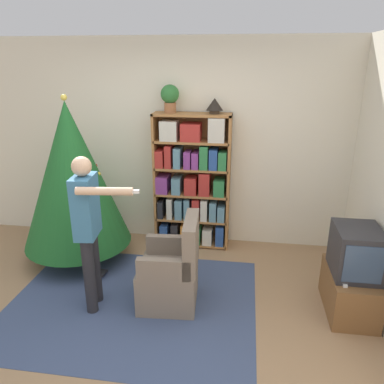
{
  "coord_description": "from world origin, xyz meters",
  "views": [
    {
      "loc": [
        0.88,
        -2.67,
        2.32
      ],
      "look_at": [
        0.35,
        0.88,
        1.05
      ],
      "focal_mm": 35.0,
      "sensor_mm": 36.0,
      "label": 1
    }
  ],
  "objects_px": {
    "bookshelf": "(193,182)",
    "television": "(356,251)",
    "potted_plant": "(170,97)",
    "table_lamp": "(215,105)",
    "armchair": "(172,274)",
    "christmas_tree": "(72,176)",
    "standing_person": "(88,223)"
  },
  "relations": [
    {
      "from": "armchair",
      "to": "table_lamp",
      "type": "height_order",
      "value": "table_lamp"
    },
    {
      "from": "table_lamp",
      "to": "potted_plant",
      "type": "bearing_deg",
      "value": 180.0
    },
    {
      "from": "christmas_tree",
      "to": "potted_plant",
      "type": "distance_m",
      "value": 1.47
    },
    {
      "from": "bookshelf",
      "to": "television",
      "type": "height_order",
      "value": "bookshelf"
    },
    {
      "from": "bookshelf",
      "to": "potted_plant",
      "type": "distance_m",
      "value": 1.08
    },
    {
      "from": "television",
      "to": "potted_plant",
      "type": "bearing_deg",
      "value": 148.87
    },
    {
      "from": "television",
      "to": "standing_person",
      "type": "height_order",
      "value": "standing_person"
    },
    {
      "from": "television",
      "to": "table_lamp",
      "type": "bearing_deg",
      "value": 140.44
    },
    {
      "from": "bookshelf",
      "to": "table_lamp",
      "type": "bearing_deg",
      "value": 1.67
    },
    {
      "from": "potted_plant",
      "to": "table_lamp",
      "type": "bearing_deg",
      "value": -0.0
    },
    {
      "from": "christmas_tree",
      "to": "table_lamp",
      "type": "bearing_deg",
      "value": 20.04
    },
    {
      "from": "television",
      "to": "christmas_tree",
      "type": "distance_m",
      "value": 3.12
    },
    {
      "from": "armchair",
      "to": "christmas_tree",
      "type": "bearing_deg",
      "value": -123.34
    },
    {
      "from": "television",
      "to": "table_lamp",
      "type": "distance_m",
      "value": 2.21
    },
    {
      "from": "armchair",
      "to": "standing_person",
      "type": "xyz_separation_m",
      "value": [
        -0.75,
        -0.17,
        0.58
      ]
    },
    {
      "from": "bookshelf",
      "to": "standing_person",
      "type": "relative_size",
      "value": 1.13
    },
    {
      "from": "television",
      "to": "table_lamp",
      "type": "relative_size",
      "value": 2.5
    },
    {
      "from": "armchair",
      "to": "potted_plant",
      "type": "relative_size",
      "value": 2.8
    },
    {
      "from": "bookshelf",
      "to": "armchair",
      "type": "xyz_separation_m",
      "value": [
        -0.01,
        -1.3,
        -0.54
      ]
    },
    {
      "from": "bookshelf",
      "to": "television",
      "type": "relative_size",
      "value": 3.45
    },
    {
      "from": "television",
      "to": "standing_person",
      "type": "xyz_separation_m",
      "value": [
        -2.46,
        -0.28,
        0.25
      ]
    },
    {
      "from": "christmas_tree",
      "to": "bookshelf",
      "type": "bearing_deg",
      "value": 23.29
    },
    {
      "from": "armchair",
      "to": "standing_person",
      "type": "bearing_deg",
      "value": -81.5
    },
    {
      "from": "potted_plant",
      "to": "television",
      "type": "bearing_deg",
      "value": -31.13
    },
    {
      "from": "television",
      "to": "potted_plant",
      "type": "relative_size",
      "value": 1.52
    },
    {
      "from": "bookshelf",
      "to": "potted_plant",
      "type": "bearing_deg",
      "value": 178.42
    },
    {
      "from": "television",
      "to": "potted_plant",
      "type": "distance_m",
      "value": 2.63
    },
    {
      "from": "bookshelf",
      "to": "television",
      "type": "xyz_separation_m",
      "value": [
        1.7,
        -1.19,
        -0.22
      ]
    },
    {
      "from": "bookshelf",
      "to": "christmas_tree",
      "type": "relative_size",
      "value": 0.87
    },
    {
      "from": "christmas_tree",
      "to": "armchair",
      "type": "xyz_separation_m",
      "value": [
        1.31,
        -0.74,
        -0.74
      ]
    },
    {
      "from": "christmas_tree",
      "to": "potted_plant",
      "type": "height_order",
      "value": "potted_plant"
    },
    {
      "from": "bookshelf",
      "to": "table_lamp",
      "type": "height_order",
      "value": "table_lamp"
    }
  ]
}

